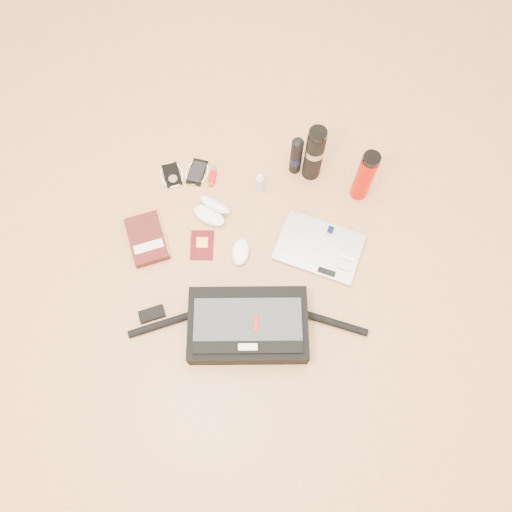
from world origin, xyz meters
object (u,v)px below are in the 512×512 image
messenger_bag (247,326)px  thermos_red (365,176)px  laptop (319,248)px  book (147,239)px  thermos_black (314,154)px

messenger_bag → thermos_red: 0.75m
messenger_bag → laptop: messenger_bag is taller
book → thermos_red: thermos_red is taller
thermos_red → laptop: bearing=-118.0°
messenger_bag → laptop: (0.25, 0.36, -0.05)m
thermos_black → messenger_bag: bearing=-104.4°
book → thermos_red: 0.90m
book → thermos_black: bearing=7.4°
thermos_black → thermos_red: size_ratio=1.06×
book → thermos_black: (0.63, 0.39, 0.13)m
book → thermos_black: thermos_black is taller
messenger_bag → thermos_red: bearing=51.2°
messenger_bag → thermos_black: 0.74m
messenger_bag → book: 0.55m
messenger_bag → book: (-0.45, 0.31, -0.04)m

